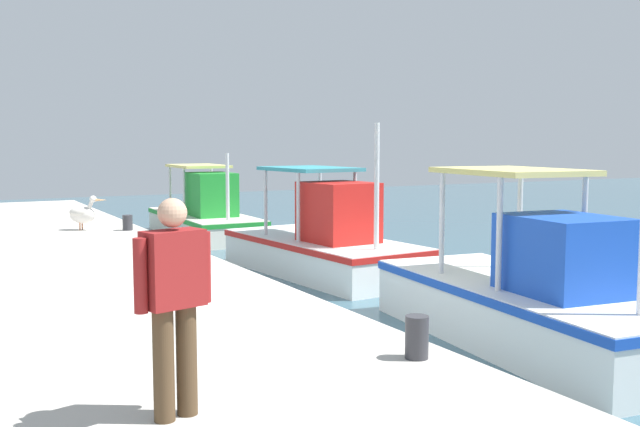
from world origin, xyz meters
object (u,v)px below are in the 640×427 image
(fisherman_standing, at_px, (174,297))
(fishing_boat_second, at_px, (324,245))
(fishing_boat_nearest, at_px, (205,217))
(mooring_bollard_second, at_px, (417,337))
(mooring_bollard_nearest, at_px, (128,223))
(fishing_boat_third, at_px, (534,300))
(pelican, at_px, (83,213))

(fisherman_standing, bearing_deg, fishing_boat_second, 145.18)
(fishing_boat_nearest, relative_size, fishing_boat_second, 1.05)
(mooring_bollard_second, bearing_deg, mooring_bollard_nearest, -180.00)
(mooring_bollard_second, bearing_deg, fishing_boat_third, 118.96)
(fishing_boat_third, xyz_separation_m, mooring_bollard_nearest, (-9.70, -3.37, 0.32))
(fishing_boat_third, height_order, fisherman_standing, fishing_boat_third)
(fishing_boat_nearest, relative_size, pelican, 6.45)
(fisherman_standing, height_order, mooring_bollard_nearest, fisherman_standing)
(fishing_boat_second, relative_size, mooring_bollard_nearest, 15.04)
(mooring_bollard_second, bearing_deg, fishing_boat_nearest, 168.07)
(pelican, relative_size, fisherman_standing, 0.53)
(pelican, distance_m, mooring_bollard_second, 12.15)
(fishing_boat_second, height_order, fisherman_standing, fishing_boat_second)
(fishing_boat_nearest, bearing_deg, mooring_bollard_second, -11.93)
(fishing_boat_third, bearing_deg, fishing_boat_second, 179.56)
(fishing_boat_third, bearing_deg, fisherman_standing, -69.12)
(fishing_boat_nearest, xyz_separation_m, fishing_boat_third, (13.44, 0.14, 0.03))
(mooring_bollard_nearest, bearing_deg, fishing_boat_second, 45.01)
(fishing_boat_nearest, bearing_deg, fisherman_standing, -20.11)
(pelican, height_order, fisherman_standing, fisherman_standing)
(fishing_boat_second, bearing_deg, fishing_boat_nearest, -178.51)
(fisherman_standing, bearing_deg, pelican, 172.75)
(fisherman_standing, relative_size, mooring_bollard_second, 4.01)
(fishing_boat_second, xyz_separation_m, fisherman_standing, (8.53, -5.93, 1.07))
(fishing_boat_second, height_order, mooring_bollard_nearest, fishing_boat_second)
(fishing_boat_nearest, relative_size, mooring_bollard_second, 13.62)
(fishing_boat_nearest, height_order, fishing_boat_third, fishing_boat_third)
(mooring_bollard_nearest, bearing_deg, fishing_boat_third, 19.16)
(fishing_boat_nearest, bearing_deg, pelican, -52.48)
(fishing_boat_third, bearing_deg, mooring_bollard_nearest, -160.84)
(fishing_boat_third, distance_m, fisherman_standing, 6.39)
(fishing_boat_third, height_order, mooring_bollard_second, fishing_boat_third)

